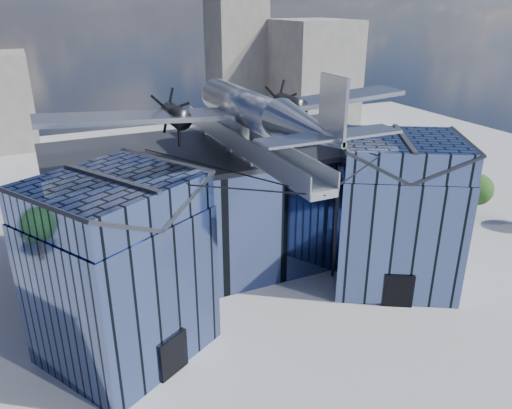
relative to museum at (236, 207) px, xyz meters
name	(u,v)px	position (x,y,z in m)	size (l,w,h in m)	color
ground_plane	(267,302)	(0.00, -5.82, -5.54)	(120.00, 120.00, 0.00)	gray
museum	(236,207)	(0.00, 0.00, 0.00)	(32.88, 24.50, 17.60)	#46598F
bg_towers	(132,77)	(1.45, 44.67, 4.47)	(77.00, 24.50, 26.00)	slate
tree_side_e	(477,190)	(25.75, -1.15, -2.16)	(4.11, 4.11, 4.99)	#301F13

